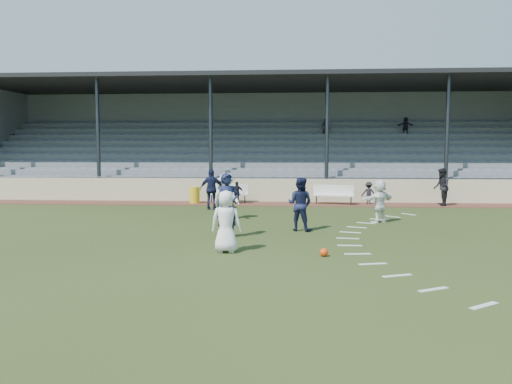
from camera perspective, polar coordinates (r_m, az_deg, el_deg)
ground at (r=14.47m, az=-0.69°, el=-6.00°), size 90.00×90.00×0.00m
cinder_track at (r=24.83m, az=1.28°, el=-1.36°), size 34.00×2.00×0.02m
retaining_wall at (r=25.82m, az=1.39°, el=0.20°), size 34.00×0.18×1.20m
bench_left at (r=25.26m, az=-3.17°, el=0.05°), size 2.01×0.49×0.95m
bench_right at (r=24.88m, az=8.84°, el=-0.08°), size 2.04×0.87×0.95m
trash_bin at (r=25.30m, az=-7.02°, el=-0.34°), size 0.50×0.50×0.81m
football at (r=12.98m, az=7.76°, el=-6.84°), size 0.22×0.22×0.22m
player_white_lead at (r=13.28m, az=-3.44°, el=-3.38°), size 0.84×0.57×1.66m
player_navy_lead at (r=15.43m, az=-3.27°, el=-1.54°), size 0.87×0.75×2.01m
player_navy_mid at (r=16.78m, az=5.05°, el=-1.38°), size 1.07×0.96×1.80m
player_white_wing at (r=19.49m, az=-3.40°, el=-0.47°), size 1.35×1.16×1.81m
player_navy_wing at (r=22.61m, az=-5.08°, el=0.32°), size 1.13×0.59×1.84m
player_white_back at (r=19.15m, az=13.93°, el=-0.99°), size 1.51×1.26×1.63m
official at (r=25.49m, az=20.44°, el=0.56°), size 0.79×0.96×1.81m
sub_left_near at (r=25.08m, az=-3.98°, el=0.02°), size 0.48×0.40×1.13m
sub_left_far at (r=24.81m, az=-2.18°, el=-0.06°), size 0.67×0.33×1.10m
sub_right at (r=25.18m, az=12.75°, el=-0.11°), size 0.73×0.45×1.10m
grandstand at (r=30.44m, az=1.81°, el=3.95°), size 34.60×9.00×6.61m
penalty_arc at (r=14.72m, az=15.60°, el=-5.97°), size 3.89×14.63×0.01m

